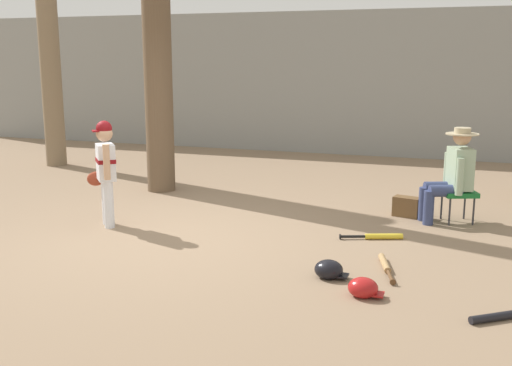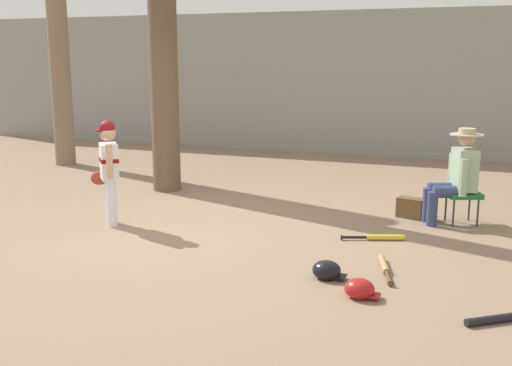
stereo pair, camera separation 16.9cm
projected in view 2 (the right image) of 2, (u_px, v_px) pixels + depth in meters
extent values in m
plane|color=#897056|center=(169.00, 238.00, 7.04)|extent=(60.00, 60.00, 0.00)
cube|color=gray|center=(324.00, 83.00, 13.13)|extent=(18.00, 0.36, 3.00)
cylinder|color=brown|center=(163.00, 30.00, 9.12)|extent=(0.43, 0.43, 4.90)
cone|color=brown|center=(167.00, 190.00, 9.62)|extent=(0.59, 0.59, 0.26)
cylinder|color=white|center=(112.00, 204.00, 7.46)|extent=(0.12, 0.12, 0.58)
cylinder|color=white|center=(110.00, 200.00, 7.63)|extent=(0.12, 0.12, 0.58)
cube|color=white|center=(109.00, 161.00, 7.44)|extent=(0.35, 0.36, 0.44)
cube|color=maroon|center=(109.00, 160.00, 7.43)|extent=(0.36, 0.37, 0.05)
sphere|color=tan|center=(108.00, 133.00, 7.37)|extent=(0.20, 0.20, 0.20)
sphere|color=maroon|center=(107.00, 128.00, 7.36)|extent=(0.19, 0.19, 0.19)
cube|color=maroon|center=(100.00, 130.00, 7.33)|extent=(0.17, 0.17, 0.02)
cylinder|color=tan|center=(109.00, 161.00, 7.20)|extent=(0.11, 0.11, 0.42)
cylinder|color=tan|center=(104.00, 165.00, 7.64)|extent=(0.11, 0.11, 0.40)
ellipsoid|color=#933823|center=(100.00, 178.00, 7.67)|extent=(0.25, 0.23, 0.18)
cube|color=#196B2D|center=(463.00, 194.00, 7.58)|extent=(0.52, 0.52, 0.06)
cylinder|color=#333338|center=(454.00, 212.00, 7.47)|extent=(0.02, 0.02, 0.38)
cylinder|color=#333338|center=(446.00, 206.00, 7.76)|extent=(0.02, 0.02, 0.38)
cylinder|color=#333338|center=(478.00, 212.00, 7.47)|extent=(0.02, 0.02, 0.38)
cylinder|color=#333338|center=(469.00, 206.00, 7.76)|extent=(0.02, 0.02, 0.38)
cylinder|color=navy|center=(432.00, 209.00, 7.51)|extent=(0.13, 0.13, 0.43)
cylinder|color=navy|center=(428.00, 205.00, 7.70)|extent=(0.13, 0.13, 0.43)
cylinder|color=navy|center=(449.00, 192.00, 7.47)|extent=(0.43, 0.28, 0.15)
cylinder|color=navy|center=(444.00, 188.00, 7.66)|extent=(0.43, 0.28, 0.15)
cube|color=#99B293|center=(464.00, 170.00, 7.51)|extent=(0.35, 0.42, 0.52)
cylinder|color=#99B293|center=(464.00, 178.00, 7.31)|extent=(0.12, 0.12, 0.46)
cylinder|color=#99B293|center=(452.00, 171.00, 7.74)|extent=(0.12, 0.12, 0.46)
sphere|color=tan|center=(467.00, 137.00, 7.43)|extent=(0.22, 0.22, 0.22)
cylinder|color=tan|center=(467.00, 135.00, 7.43)|extent=(0.40, 0.40, 0.02)
cylinder|color=tan|center=(467.00, 132.00, 7.42)|extent=(0.20, 0.20, 0.09)
cube|color=brown|center=(411.00, 208.00, 7.92)|extent=(0.37, 0.25, 0.26)
cylinder|color=#7F6B51|center=(56.00, 0.00, 11.28)|extent=(0.38, 0.38, 6.16)
cone|color=#7F6B51|center=(66.00, 164.00, 11.91)|extent=(0.54, 0.54, 0.23)
cylinder|color=tan|center=(384.00, 264.00, 6.04)|extent=(0.18, 0.45, 0.07)
cylinder|color=brown|center=(388.00, 278.00, 5.68)|extent=(0.11, 0.30, 0.03)
cylinder|color=brown|center=(390.00, 283.00, 5.53)|extent=(0.06, 0.03, 0.06)
cylinder|color=black|center=(491.00, 320.00, 4.77)|extent=(0.40, 0.32, 0.07)
cylinder|color=yellow|center=(386.00, 237.00, 6.95)|extent=(0.43, 0.21, 0.07)
cylinder|color=black|center=(354.00, 237.00, 6.95)|extent=(0.28, 0.13, 0.03)
cylinder|color=black|center=(341.00, 237.00, 6.95)|extent=(0.03, 0.06, 0.06)
ellipsoid|color=black|center=(327.00, 270.00, 5.74)|extent=(0.27, 0.25, 0.19)
cube|color=black|center=(340.00, 276.00, 5.70)|extent=(0.11, 0.14, 0.02)
ellipsoid|color=#A81919|center=(360.00, 289.00, 5.28)|extent=(0.27, 0.24, 0.18)
cube|color=#A81919|center=(374.00, 295.00, 5.25)|extent=(0.11, 0.13, 0.02)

